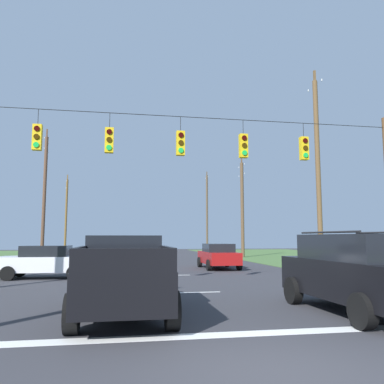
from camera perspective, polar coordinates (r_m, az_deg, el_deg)
ground_plane at (r=6.16m, az=12.31°, el=-24.42°), size 120.00×120.00×0.00m
stop_bar_stripe at (r=8.28m, az=5.85°, el=-19.80°), size 14.75×0.45×0.01m
lane_dash_0 at (r=14.06m, az=-1.05°, el=-14.35°), size 2.50×0.15×0.01m
lane_dash_1 at (r=20.30m, az=-3.90°, el=-11.94°), size 2.50×0.15×0.01m
lane_dash_2 at (r=28.87m, az=-5.76°, el=-10.33°), size 2.50×0.15×0.01m
lane_dash_3 at (r=33.07m, az=-6.31°, el=-9.85°), size 2.50×0.15×0.01m
lane_dash_4 at (r=40.81m, az=-7.03°, el=-9.21°), size 2.50×0.15×0.01m
overhead_signal_span at (r=15.08m, az=-0.87°, el=1.39°), size 17.47×0.31×7.01m
pickup_truck at (r=10.26m, az=-9.88°, el=-11.71°), size 2.29×5.40×1.95m
suv_black at (r=11.00m, az=22.81°, el=-10.46°), size 2.27×4.83×2.05m
distant_car_crossing_white at (r=20.00m, az=-20.35°, el=-9.37°), size 4.37×2.17×1.52m
distant_car_oncoming at (r=24.60m, az=3.83°, el=-9.17°), size 2.04×4.31×1.52m
utility_pole_mid_right at (r=23.48m, az=17.78°, el=2.96°), size 0.28×1.71×11.60m
utility_pole_far_right at (r=38.53m, az=7.29°, el=-2.16°), size 0.33×1.95×9.96m
utility_pole_near_left at (r=54.15m, az=2.19°, el=-2.89°), size 0.28×1.56×10.98m
utility_pole_distant_right at (r=36.07m, az=-20.58°, el=-0.27°), size 0.29×1.86×11.32m
utility_pole_distant_left at (r=51.86m, az=-17.75°, el=-2.92°), size 0.26×1.92×9.80m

